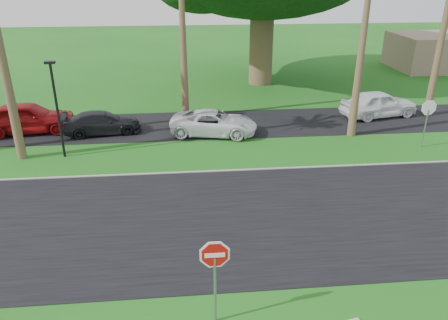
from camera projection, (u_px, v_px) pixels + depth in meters
ground at (193, 253)px, 14.14m from camera, size 120.00×120.00×0.00m
road at (191, 220)px, 15.96m from camera, size 120.00×8.00×0.02m
parking_strip at (186, 125)px, 25.50m from camera, size 120.00×5.00×0.02m
curb at (189, 172)px, 19.63m from camera, size 120.00×0.12×0.06m
stop_sign_near at (215, 266)px, 10.74m from camera, size 1.05×0.07×2.62m
stop_sign_far at (428, 114)px, 21.74m from camera, size 1.05×0.07×2.62m
streetlight_right at (56, 104)px, 20.27m from camera, size 0.45×0.25×4.64m
car_red at (27, 118)px, 24.09m from camera, size 5.18×2.48×1.71m
car_dark at (102, 123)px, 24.05m from camera, size 4.39×2.28×1.22m
car_minivan at (214, 123)px, 23.88m from camera, size 5.04×3.05×1.31m
car_pickup at (379, 104)px, 26.69m from camera, size 5.00×2.82×1.61m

